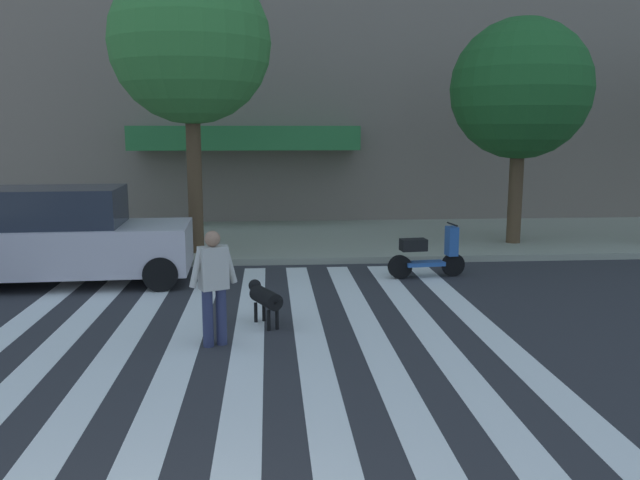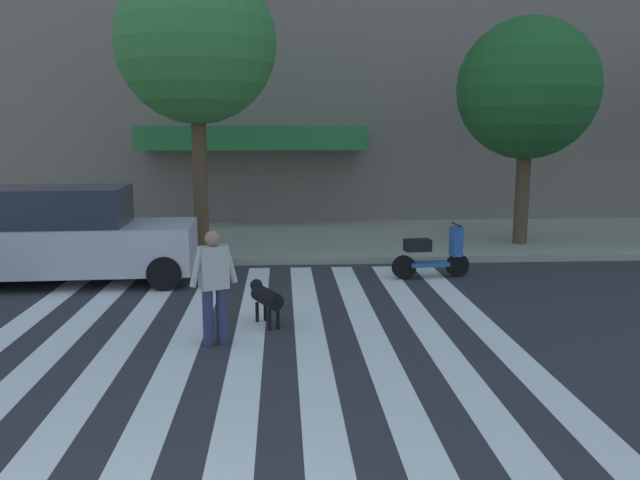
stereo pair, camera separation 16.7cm
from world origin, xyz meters
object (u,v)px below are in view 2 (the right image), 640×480
object	(u,v)px
street_tree_middle	(528,89)
dog_on_leash	(266,297)
parked_scooter	(431,255)
pedestrian_dog_walker	(214,281)
parked_car_behind_first	(67,237)
street_tree_nearest	(196,44)

from	to	relation	value
street_tree_middle	dog_on_leash	xyz separation A→B (m)	(-6.30, -6.09, -3.52)
parked_scooter	pedestrian_dog_walker	xyz separation A→B (m)	(-4.00, -3.94, 0.45)
parked_car_behind_first	pedestrian_dog_walker	size ratio (longest dim) A/B	2.97
parked_scooter	dog_on_leash	size ratio (longest dim) A/B	1.57
parked_scooter	street_tree_nearest	bearing A→B (deg)	154.21
parked_car_behind_first	pedestrian_dog_walker	world-z (taller)	parked_car_behind_first
street_tree_middle	street_tree_nearest	bearing A→B (deg)	-175.08
street_tree_middle	parked_car_behind_first	bearing A→B (deg)	-163.59
dog_on_leash	street_tree_middle	bearing A→B (deg)	44.04
parked_scooter	pedestrian_dog_walker	distance (m)	5.63
parked_car_behind_first	street_tree_nearest	xyz separation A→B (m)	(2.34, 2.34, 3.98)
street_tree_middle	pedestrian_dog_walker	bearing A→B (deg)	-134.95
parked_scooter	pedestrian_dog_walker	world-z (taller)	pedestrian_dog_walker
street_tree_nearest	pedestrian_dog_walker	distance (m)	7.52
parked_car_behind_first	pedestrian_dog_walker	xyz separation A→B (m)	(3.27, -3.98, 0.01)
street_tree_nearest	dog_on_leash	xyz separation A→B (m)	(1.62, -5.41, -4.45)
street_tree_nearest	pedestrian_dog_walker	size ratio (longest dim) A/B	4.01
pedestrian_dog_walker	street_tree_nearest	bearing A→B (deg)	98.33
parked_scooter	pedestrian_dog_walker	size ratio (longest dim) A/B	1.00
dog_on_leash	parked_car_behind_first	bearing A→B (deg)	142.26
parked_car_behind_first	dog_on_leash	world-z (taller)	parked_car_behind_first
street_tree_middle	dog_on_leash	distance (m)	9.44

